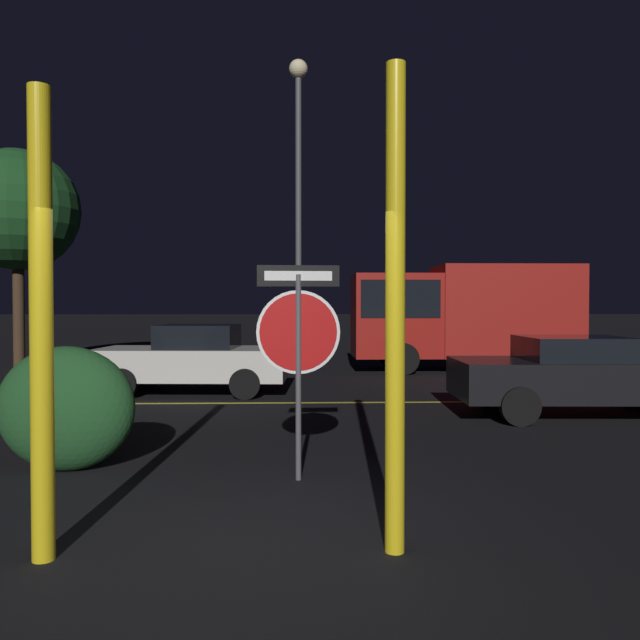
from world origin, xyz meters
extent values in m
plane|color=black|center=(0.00, 0.00, 0.00)|extent=(260.00, 260.00, 0.00)
cube|color=gold|center=(0.00, 7.09, 0.00)|extent=(33.70, 0.12, 0.01)
cylinder|color=#4C4C51|center=(0.57, 1.93, 1.07)|extent=(0.06, 0.06, 2.14)
cylinder|color=white|center=(0.57, 1.93, 1.54)|extent=(0.87, 0.05, 0.87)
cylinder|color=#B71414|center=(0.57, 1.93, 1.54)|extent=(0.81, 0.05, 0.81)
cube|color=black|center=(0.57, 1.93, 2.13)|extent=(0.85, 0.06, 0.22)
cube|color=white|center=(0.57, 1.93, 2.13)|extent=(0.70, 0.06, 0.10)
cylinder|color=yellow|center=(-1.25, -0.05, 1.68)|extent=(0.16, 0.16, 3.36)
cylinder|color=yellow|center=(1.28, 0.01, 1.79)|extent=(0.14, 0.14, 3.58)
ellipsoid|color=#1E4C23|center=(-1.98, 2.39, 0.69)|extent=(1.50, 0.78, 1.37)
cube|color=silver|center=(-1.63, 8.48, 0.62)|extent=(3.97, 1.97, 0.64)
cube|color=black|center=(-1.51, 8.48, 1.18)|extent=(1.64, 1.59, 0.48)
cylinder|color=black|center=(-2.88, 7.71, 0.30)|extent=(0.61, 0.23, 0.60)
cylinder|color=black|center=(-2.78, 9.39, 0.30)|extent=(0.61, 0.23, 0.60)
cylinder|color=black|center=(-0.47, 7.57, 0.30)|extent=(0.61, 0.23, 0.60)
cylinder|color=black|center=(-0.38, 9.25, 0.30)|extent=(0.61, 0.23, 0.60)
sphere|color=#F4EFCC|center=(-3.63, 8.05, 0.65)|extent=(0.14, 0.14, 0.14)
sphere|color=#F4EFCC|center=(-3.56, 9.14, 0.65)|extent=(0.14, 0.14, 0.14)
cube|color=black|center=(5.21, 5.54, 0.61)|extent=(4.15, 1.91, 0.63)
cube|color=black|center=(5.09, 5.54, 1.12)|extent=(1.69, 1.57, 0.38)
cylinder|color=black|center=(6.51, 6.33, 0.30)|extent=(0.61, 0.22, 0.60)
cylinder|color=black|center=(3.98, 6.43, 0.30)|extent=(0.61, 0.22, 0.60)
cylinder|color=black|center=(3.91, 4.75, 0.30)|extent=(0.61, 0.22, 0.60)
cube|color=maroon|center=(3.26, 12.79, 1.54)|extent=(2.36, 1.99, 2.29)
cube|color=black|center=(3.26, 12.79, 2.00)|extent=(2.12, 2.03, 1.01)
cube|color=maroon|center=(6.34, 12.78, 1.67)|extent=(3.84, 2.12, 2.54)
cylinder|color=black|center=(3.31, 11.78, 0.42)|extent=(0.84, 0.28, 0.84)
cylinder|color=black|center=(3.32, 13.81, 0.42)|extent=(0.84, 0.28, 0.84)
cylinder|color=black|center=(7.02, 11.77, 0.42)|extent=(0.84, 0.28, 0.84)
cylinder|color=black|center=(7.03, 13.79, 0.42)|extent=(0.84, 0.28, 0.84)
cylinder|color=#4C4C51|center=(0.56, 12.21, 3.94)|extent=(0.16, 0.16, 7.88)
sphere|color=#F9E5B2|center=(0.56, 12.21, 8.13)|extent=(0.50, 0.50, 0.50)
cylinder|color=#422D1E|center=(-7.59, 13.89, 1.67)|extent=(0.32, 0.32, 3.34)
sphere|color=#19471E|center=(-7.59, 13.89, 4.60)|extent=(3.49, 3.49, 3.49)
camera|label=1|loc=(0.58, -4.53, 1.82)|focal=35.00mm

